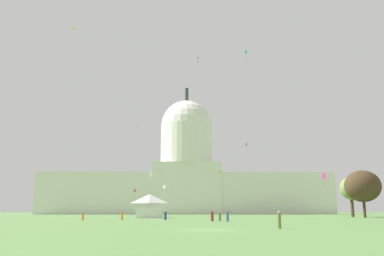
% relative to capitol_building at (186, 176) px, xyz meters
% --- Properties ---
extents(ground_plane, '(800.00, 800.00, 0.00)m').
position_rel_capitol_building_xyz_m(ground_plane, '(-1.88, -167.99, -18.32)').
color(ground_plane, '#567F42').
extents(capitol_building, '(139.11, 25.22, 62.48)m').
position_rel_capitol_building_xyz_m(capitol_building, '(0.00, 0.00, 0.00)').
color(capitol_building, silver).
rests_on(capitol_building, ground_plane).
extents(event_tent, '(6.55, 6.06, 5.59)m').
position_rel_capitol_building_xyz_m(event_tent, '(-11.27, -103.38, -15.48)').
color(event_tent, white).
rests_on(event_tent, ground_plane).
extents(tree_east_far, '(10.87, 10.20, 11.63)m').
position_rel_capitol_building_xyz_m(tree_east_far, '(41.49, -102.35, -10.64)').
color(tree_east_far, '#42301E').
rests_on(tree_east_far, ground_plane).
extents(tree_east_near, '(7.86, 8.24, 10.93)m').
position_rel_capitol_building_xyz_m(tree_east_near, '(43.48, -90.28, -10.62)').
color(tree_east_near, '#4C3823').
rests_on(tree_east_near, ground_plane).
extents(person_navy_lawn_far_right, '(0.62, 0.62, 1.63)m').
position_rel_capitol_building_xyz_m(person_navy_lawn_far_right, '(-6.90, -124.65, -17.59)').
color(person_navy_lawn_far_right, navy).
rests_on(person_navy_lawn_far_right, ground_plane).
extents(person_denim_deep_crowd, '(0.52, 0.52, 1.64)m').
position_rel_capitol_building_xyz_m(person_denim_deep_crowd, '(3.37, -137.96, -17.58)').
color(person_denim_deep_crowd, '#3D5684').
rests_on(person_denim_deep_crowd, ground_plane).
extents(person_orange_near_tent, '(0.49, 0.49, 1.67)m').
position_rel_capitol_building_xyz_m(person_orange_near_tent, '(-14.76, -127.34, -17.56)').
color(person_orange_near_tent, orange).
rests_on(person_orange_near_tent, ground_plane).
extents(person_olive_mid_right, '(0.38, 0.38, 1.66)m').
position_rel_capitol_building_xyz_m(person_olive_mid_right, '(5.20, -165.14, -17.55)').
color(person_olive_mid_right, olive).
rests_on(person_olive_mid_right, ground_plane).
extents(person_orange_back_center, '(0.52, 0.52, 1.49)m').
position_rel_capitol_building_xyz_m(person_orange_back_center, '(-21.78, -127.85, -17.65)').
color(person_orange_back_center, orange).
rests_on(person_orange_back_center, ground_plane).
extents(person_olive_mid_left, '(0.63, 0.63, 1.55)m').
position_rel_capitol_building_xyz_m(person_olive_mid_left, '(2.67, -132.68, -17.63)').
color(person_olive_mid_left, olive).
rests_on(person_olive_mid_left, ground_plane).
extents(person_maroon_near_tree_east, '(0.47, 0.47, 1.74)m').
position_rel_capitol_building_xyz_m(person_maroon_near_tree_east, '(1.11, -135.58, -17.53)').
color(person_maroon_near_tree_east, maroon).
rests_on(person_maroon_near_tree_east, ground_plane).
extents(kite_orange_high, '(1.83, 1.68, 0.44)m').
position_rel_capitol_building_xyz_m(kite_orange_high, '(24.97, -43.85, 27.20)').
color(kite_orange_high, orange).
extents(kite_white_low, '(1.01, 0.70, 4.33)m').
position_rel_capitol_building_xyz_m(kite_white_low, '(-9.34, -45.99, -8.21)').
color(kite_white_low, white).
extents(kite_red_low, '(0.59, 0.35, 3.91)m').
position_rel_capitol_building_xyz_m(kite_red_low, '(-21.68, -33.11, -9.04)').
color(kite_red_low, red).
extents(kite_gold_low, '(1.16, 1.21, 2.80)m').
position_rel_capitol_building_xyz_m(kite_gold_low, '(13.46, -29.45, -0.46)').
color(kite_gold_low, gold).
extents(kite_magenta_low, '(0.71, 0.90, 3.18)m').
position_rel_capitol_building_xyz_m(kite_magenta_low, '(27.89, -113.67, -9.24)').
color(kite_magenta_low, '#D1339E').
extents(kite_green_mid, '(0.66, 0.45, 3.42)m').
position_rel_capitol_building_xyz_m(kite_green_mid, '(19.27, -62.70, 5.49)').
color(kite_green_mid, green).
extents(kite_turquoise_high, '(0.87, 0.46, 4.75)m').
position_rel_capitol_building_xyz_m(kite_turquoise_high, '(18.25, -72.88, 35.24)').
color(kite_turquoise_high, teal).
extents(kite_pink_mid, '(1.84, 1.04, 2.57)m').
position_rel_capitol_building_xyz_m(kite_pink_mid, '(-18.33, -71.02, 10.07)').
color(kite_pink_mid, pink).
extents(kite_yellow_high, '(0.65, 0.87, 0.88)m').
position_rel_capitol_building_xyz_m(kite_yellow_high, '(-35.80, -87.49, 36.80)').
color(kite_yellow_high, yellow).
extents(kite_black_high, '(0.98, 1.31, 2.37)m').
position_rel_capitol_building_xyz_m(kite_black_high, '(2.66, -52.28, 40.73)').
color(kite_black_high, black).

